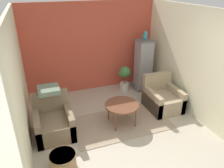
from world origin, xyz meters
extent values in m
plane|color=#B2A893|center=(0.00, 0.00, 0.00)|extent=(20.00, 20.00, 0.00)
cube|color=#C64C38|center=(0.00, 3.29, 1.23)|extent=(3.75, 0.06, 2.46)
cube|color=beige|center=(-1.85, 1.63, 1.23)|extent=(0.06, 3.26, 2.46)
cube|color=beige|center=(1.85, 1.63, 1.23)|extent=(0.06, 3.26, 2.46)
cube|color=gray|center=(0.12, 1.32, 0.01)|extent=(2.15, 1.18, 0.01)
cylinder|color=brown|center=(0.12, 1.32, 0.48)|extent=(0.75, 0.75, 0.04)
cylinder|color=brown|center=(-0.12, 1.09, 0.23)|extent=(0.04, 0.04, 0.46)
cylinder|color=brown|center=(0.35, 1.09, 0.23)|extent=(0.04, 0.04, 0.46)
cylinder|color=brown|center=(-0.12, 1.55, 0.23)|extent=(0.04, 0.04, 0.46)
cylinder|color=brown|center=(0.35, 1.55, 0.23)|extent=(0.04, 0.04, 0.46)
cube|color=#7A664C|center=(-1.34, 1.44, 0.19)|extent=(0.75, 0.84, 0.39)
cube|color=#7A664C|center=(-1.34, 1.79, 0.61)|extent=(0.75, 0.14, 0.44)
cube|color=#7A664C|center=(-1.66, 1.44, 0.27)|extent=(0.12, 0.84, 0.54)
cube|color=#7A664C|center=(-1.02, 1.44, 0.27)|extent=(0.12, 0.84, 0.54)
cube|color=#9E896B|center=(1.31, 1.53, 0.19)|extent=(0.75, 0.84, 0.39)
cube|color=#9E896B|center=(1.31, 1.88, 0.61)|extent=(0.75, 0.14, 0.44)
cube|color=#9E896B|center=(0.99, 1.53, 0.27)|extent=(0.12, 0.84, 0.54)
cube|color=#9E896B|center=(1.62, 1.53, 0.27)|extent=(0.12, 0.84, 0.54)
cube|color=slate|center=(1.38, 2.77, 0.05)|extent=(0.53, 0.53, 0.10)
cube|color=#939399|center=(1.38, 2.77, 0.76)|extent=(0.40, 0.40, 1.32)
cube|color=slate|center=(1.38, 2.77, 1.43)|extent=(0.42, 0.42, 0.03)
ellipsoid|color=teal|center=(1.38, 2.77, 1.54)|extent=(0.12, 0.15, 0.19)
sphere|color=teal|center=(1.38, 2.75, 1.64)|extent=(0.10, 0.10, 0.10)
cone|color=gold|center=(1.38, 2.71, 1.64)|extent=(0.04, 0.04, 0.04)
cone|color=teal|center=(1.38, 2.84, 1.52)|extent=(0.06, 0.12, 0.16)
cylinder|color=beige|center=(0.84, 2.83, 0.11)|extent=(0.26, 0.26, 0.22)
cylinder|color=brown|center=(0.84, 2.83, 0.34)|extent=(0.03, 0.03, 0.24)
sphere|color=#427F42|center=(0.84, 2.83, 0.57)|extent=(0.30, 0.30, 0.30)
sphere|color=#427F42|center=(0.75, 2.86, 0.52)|extent=(0.18, 0.18, 0.18)
sphere|color=#427F42|center=(0.91, 2.81, 0.53)|extent=(0.17, 0.17, 0.17)
cylinder|color=#A37F51|center=(-1.32, 0.44, 0.16)|extent=(0.44, 0.44, 0.31)
cylinder|color=brown|center=(-1.32, 0.44, 0.30)|extent=(0.46, 0.46, 0.02)
cube|color=slate|center=(-1.34, 1.79, 0.88)|extent=(0.44, 0.44, 0.10)
camera|label=1|loc=(-1.51, -2.43, 2.93)|focal=35.00mm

